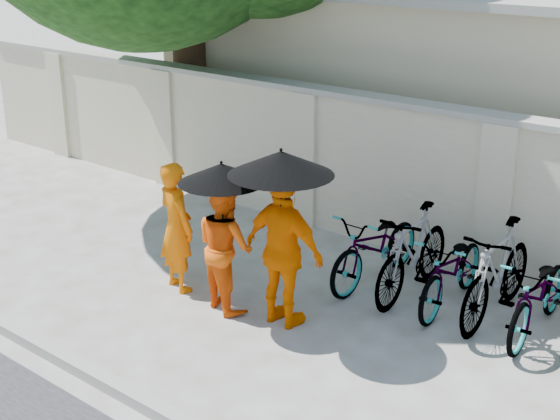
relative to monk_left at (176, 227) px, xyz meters
The scene contains 13 objects.
ground 1.19m from the monk_left, 20.54° to the right, with size 80.00×80.00×0.00m, color #B4B4B4.
kerb 2.29m from the monk_left, 67.82° to the right, with size 40.00×0.16×0.12m, color #9A998F.
compound_wall 3.42m from the monk_left, 57.86° to the left, with size 20.00×0.30×2.00m, color beige.
monk_left is the anchor object (origin of this frame).
monk_center 0.80m from the monk_left, ahead, with size 0.74×0.58×1.52m, color #F4570A.
parasol_center 1.21m from the monk_left, ahead, with size 0.97×0.97×0.92m.
monk_right 1.60m from the monk_left, ahead, with size 1.04×0.43×1.77m, color #FF6F00.
parasol_right 1.95m from the monk_left, ahead, with size 1.13×1.13×1.04m.
bike_0 2.48m from the monk_left, 43.44° to the left, with size 0.64×1.83×0.96m, color gray.
bike_1 2.87m from the monk_left, 36.03° to the left, with size 0.52×1.83×1.10m, color gray.
bike_2 3.32m from the monk_left, 30.98° to the left, with size 0.60×1.73×0.91m, color gray.
bike_3 3.79m from the monk_left, 27.45° to the left, with size 0.53×1.88×1.13m, color gray.
bike_4 4.25m from the monk_left, 23.56° to the left, with size 0.61×1.76×0.92m, color gray.
Camera 1 is at (5.75, -5.67, 4.20)m, focal length 50.00 mm.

